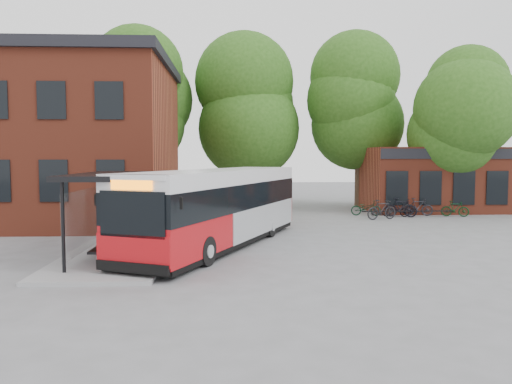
{
  "coord_description": "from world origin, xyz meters",
  "views": [
    {
      "loc": [
        -0.6,
        -17.61,
        3.4
      ],
      "look_at": [
        0.35,
        2.41,
        2.0
      ],
      "focal_mm": 35.0,
      "sensor_mm": 36.0,
      "label": 1
    }
  ],
  "objects_px": {
    "bicycle_3": "(401,208)",
    "bicycle_7": "(455,209)",
    "city_bus": "(220,208)",
    "bicycle_0": "(366,208)",
    "bicycle_5": "(418,207)",
    "bicycle_2": "(395,210)",
    "bicycle_1": "(382,210)",
    "bus_shelter": "(115,216)"
  },
  "relations": [
    {
      "from": "bus_shelter",
      "to": "bicycle_2",
      "type": "distance_m",
      "value": 17.51
    },
    {
      "from": "bicycle_5",
      "to": "bus_shelter",
      "type": "bearing_deg",
      "value": 141.92
    },
    {
      "from": "bicycle_3",
      "to": "bicycle_5",
      "type": "xyz_separation_m",
      "value": [
        1.2,
        0.56,
        -0.03
      ]
    },
    {
      "from": "bus_shelter",
      "to": "bicycle_1",
      "type": "bearing_deg",
      "value": 39.91
    },
    {
      "from": "bus_shelter",
      "to": "bicycle_0",
      "type": "xyz_separation_m",
      "value": [
        11.68,
        11.95,
        -1.0
      ]
    },
    {
      "from": "bicycle_0",
      "to": "bicycle_5",
      "type": "distance_m",
      "value": 3.01
    },
    {
      "from": "bicycle_2",
      "to": "bicycle_7",
      "type": "height_order",
      "value": "bicycle_7"
    },
    {
      "from": "bicycle_0",
      "to": "bicycle_3",
      "type": "height_order",
      "value": "bicycle_3"
    },
    {
      "from": "bicycle_3",
      "to": "bicycle_7",
      "type": "bearing_deg",
      "value": -64.87
    },
    {
      "from": "city_bus",
      "to": "bicycle_3",
      "type": "distance_m",
      "value": 13.48
    },
    {
      "from": "bicycle_1",
      "to": "bicycle_7",
      "type": "distance_m",
      "value": 4.76
    },
    {
      "from": "bicycle_0",
      "to": "bicycle_7",
      "type": "height_order",
      "value": "bicycle_7"
    },
    {
      "from": "bicycle_3",
      "to": "bicycle_2",
      "type": "bearing_deg",
      "value": 71.62
    },
    {
      "from": "bicycle_0",
      "to": "bicycle_7",
      "type": "bearing_deg",
      "value": -84.41
    },
    {
      "from": "bicycle_1",
      "to": "bus_shelter",
      "type": "bearing_deg",
      "value": 112.9
    },
    {
      "from": "bicycle_0",
      "to": "bicycle_5",
      "type": "xyz_separation_m",
      "value": [
        3.0,
        -0.2,
        0.06
      ]
    },
    {
      "from": "bicycle_2",
      "to": "bicycle_7",
      "type": "relative_size",
      "value": 1.02
    },
    {
      "from": "bicycle_2",
      "to": "bicycle_5",
      "type": "height_order",
      "value": "bicycle_5"
    },
    {
      "from": "bicycle_1",
      "to": "bicycle_2",
      "type": "distance_m",
      "value": 1.81
    },
    {
      "from": "bicycle_1",
      "to": "bicycle_7",
      "type": "bearing_deg",
      "value": -93.05
    },
    {
      "from": "city_bus",
      "to": "bicycle_2",
      "type": "bearing_deg",
      "value": 66.21
    },
    {
      "from": "bicycle_0",
      "to": "bicycle_5",
      "type": "bearing_deg",
      "value": -79.81
    },
    {
      "from": "bus_shelter",
      "to": "bicycle_5",
      "type": "height_order",
      "value": "bus_shelter"
    },
    {
      "from": "bus_shelter",
      "to": "bicycle_3",
      "type": "distance_m",
      "value": 17.55
    },
    {
      "from": "bicycle_2",
      "to": "bicycle_5",
      "type": "relative_size",
      "value": 0.9
    },
    {
      "from": "bicycle_7",
      "to": "bicycle_1",
      "type": "bearing_deg",
      "value": 124.66
    },
    {
      "from": "bicycle_2",
      "to": "bicycle_7",
      "type": "xyz_separation_m",
      "value": [
        3.41,
        -0.2,
        0.05
      ]
    },
    {
      "from": "bus_shelter",
      "to": "bicycle_3",
      "type": "bearing_deg",
      "value": 39.67
    },
    {
      "from": "bicycle_5",
      "to": "city_bus",
      "type": "bearing_deg",
      "value": 143.27
    },
    {
      "from": "city_bus",
      "to": "bicycle_0",
      "type": "distance_m",
      "value": 12.76
    },
    {
      "from": "bus_shelter",
      "to": "bicycle_1",
      "type": "distance_m",
      "value": 15.72
    },
    {
      "from": "bicycle_2",
      "to": "bicycle_7",
      "type": "bearing_deg",
      "value": -73.88
    },
    {
      "from": "bicycle_2",
      "to": "bicycle_5",
      "type": "bearing_deg",
      "value": -57.37
    },
    {
      "from": "bicycle_1",
      "to": "bicycle_7",
      "type": "relative_size",
      "value": 1.19
    },
    {
      "from": "bicycle_3",
      "to": "city_bus",
      "type": "bearing_deg",
      "value": 156.04
    },
    {
      "from": "bus_shelter",
      "to": "bicycle_7",
      "type": "relative_size",
      "value": 4.64
    },
    {
      "from": "city_bus",
      "to": "bicycle_7",
      "type": "relative_size",
      "value": 7.64
    },
    {
      "from": "city_bus",
      "to": "bicycle_5",
      "type": "relative_size",
      "value": 6.76
    },
    {
      "from": "bicycle_3",
      "to": "bicycle_5",
      "type": "distance_m",
      "value": 1.32
    },
    {
      "from": "bicycle_5",
      "to": "bicycle_7",
      "type": "relative_size",
      "value": 1.13
    },
    {
      "from": "bicycle_0",
      "to": "bicycle_3",
      "type": "relative_size",
      "value": 0.95
    },
    {
      "from": "bicycle_2",
      "to": "bicycle_7",
      "type": "distance_m",
      "value": 3.42
    }
  ]
}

